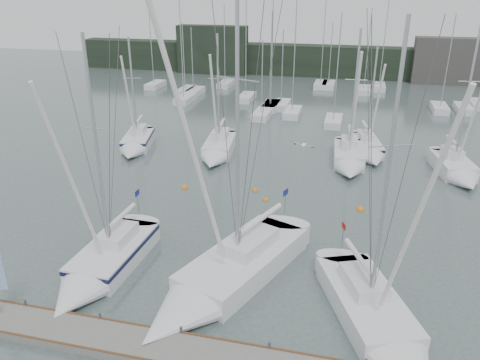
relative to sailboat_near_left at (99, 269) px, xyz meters
name	(u,v)px	position (x,y,z in m)	size (l,w,h in m)	color
ground	(245,292)	(7.97, 0.65, -0.58)	(160.00, 160.00, 0.00)	#485756
dock	(218,359)	(7.97, -4.35, -0.38)	(24.00, 2.00, 0.40)	#61615C
far_treeline	(330,61)	(7.97, 62.65, 1.92)	(90.00, 4.00, 5.00)	black
far_building_left	(212,50)	(-12.03, 60.65, 3.42)	(12.00, 3.00, 8.00)	black
far_building_right	(447,61)	(25.97, 60.65, 2.92)	(10.00, 3.00, 7.00)	#3F3D3A
mast_forest	(332,100)	(9.72, 43.18, -0.10)	(56.75, 24.85, 14.60)	silver
sailboat_near_left	(99,269)	(0.00, 0.00, 0.00)	(3.05, 9.18, 13.68)	silver
sailboat_near_center	(214,285)	(6.47, 0.08, 0.02)	(7.48, 12.31, 18.27)	silver
sailboat_near_right	(384,332)	(14.74, -1.38, -0.04)	(6.30, 9.92, 14.77)	silver
sailboat_mid_a	(136,144)	(-7.31, 19.84, 0.00)	(4.17, 7.85, 11.10)	silver
sailboat_mid_b	(217,151)	(0.79, 19.84, -0.02)	(3.46, 8.62, 11.57)	silver
sailboat_mid_c	(349,161)	(12.58, 20.09, 0.03)	(3.00, 8.04, 12.23)	silver
sailboat_mid_d	(369,150)	(14.25, 23.44, -0.04)	(3.76, 7.89, 10.62)	silver
sailboat_mid_e	(458,171)	(21.29, 19.71, 0.01)	(3.71, 7.45, 12.86)	silver
buoy_a	(266,200)	(6.88, 11.81, -0.58)	(0.44, 0.44, 0.44)	orange
buoy_b	(360,210)	(13.66, 11.87, -0.58)	(0.56, 0.56, 0.56)	orange
buoy_c	(185,188)	(0.31, 12.50, -0.58)	(0.55, 0.55, 0.55)	orange
seagull	(304,145)	(10.46, 1.51, 7.40)	(0.89, 0.44, 0.18)	white
buoy_d	(255,191)	(5.76, 13.27, -0.58)	(0.49, 0.49, 0.49)	orange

